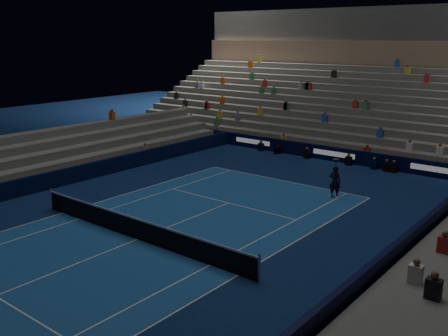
% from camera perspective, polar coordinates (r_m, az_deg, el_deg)
% --- Properties ---
extents(ground, '(90.00, 90.00, 0.00)m').
position_cam_1_polar(ground, '(22.60, -9.64, -7.89)').
color(ground, '#0C204B').
rests_on(ground, ground).
extents(court_surface, '(10.97, 23.77, 0.01)m').
position_cam_1_polar(court_surface, '(22.60, -9.64, -7.88)').
color(court_surface, '#1B5196').
rests_on(court_surface, ground).
extents(sponsor_barrier_far, '(44.00, 0.25, 1.00)m').
position_cam_1_polar(sponsor_barrier_far, '(36.79, 12.26, 1.52)').
color(sponsor_barrier_far, black).
rests_on(sponsor_barrier_far, ground).
extents(sponsor_barrier_east, '(0.25, 37.00, 1.00)m').
position_cam_1_polar(sponsor_barrier_east, '(17.04, 13.38, -14.02)').
color(sponsor_barrier_east, black).
rests_on(sponsor_barrier_east, ground).
extents(sponsor_barrier_west, '(0.25, 37.00, 1.00)m').
position_cam_1_polar(sponsor_barrier_west, '(30.06, -22.15, -2.12)').
color(sponsor_barrier_west, black).
rests_on(sponsor_barrier_west, ground).
extents(grandstand_main, '(44.00, 15.20, 11.20)m').
position_cam_1_polar(grandstand_main, '(44.84, 17.91, 7.16)').
color(grandstand_main, '#5F5F5A').
rests_on(grandstand_main, ground).
extents(tennis_net, '(12.90, 0.10, 1.10)m').
position_cam_1_polar(tennis_net, '(22.42, -9.69, -6.70)').
color(tennis_net, '#B2B2B7').
rests_on(tennis_net, ground).
extents(tennis_player, '(0.70, 0.52, 1.76)m').
position_cam_1_polar(tennis_player, '(28.41, 12.30, -1.49)').
color(tennis_player, black).
rests_on(tennis_player, ground).
extents(broadcast_camera, '(0.53, 0.91, 0.54)m').
position_cam_1_polar(broadcast_camera, '(38.54, 6.01, 2.02)').
color(broadcast_camera, black).
rests_on(broadcast_camera, ground).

